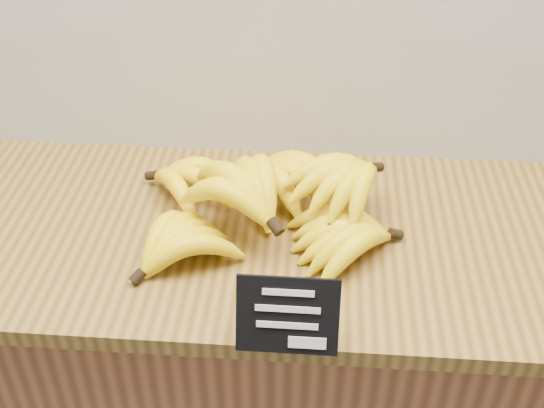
{
  "coord_description": "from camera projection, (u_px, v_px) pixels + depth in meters",
  "views": [
    {
      "loc": [
        0.13,
        1.83,
        1.67
      ],
      "look_at": [
        0.07,
        2.7,
        1.02
      ],
      "focal_mm": 45.0,
      "sensor_mm": 36.0,
      "label": 1
    }
  ],
  "objects": [
    {
      "name": "counter_top",
      "position": [
        274.0,
        235.0,
        1.19
      ],
      "size": [
        1.5,
        0.54,
        0.03
      ],
      "primitive_type": "cube",
      "color": "olive",
      "rests_on": "counter"
    },
    {
      "name": "counter",
      "position": [
        274.0,
        402.0,
        1.47
      ],
      "size": [
        1.51,
        0.5,
        0.9
      ],
      "primitive_type": "cube",
      "color": "#9B5B32",
      "rests_on": "ground"
    },
    {
      "name": "banana_pile",
      "position": [
        267.0,
        201.0,
        1.16
      ],
      "size": [
        0.49,
        0.37,
        0.13
      ],
      "color": "#FFE70A",
      "rests_on": "counter_top"
    },
    {
      "name": "chalkboard_sign",
      "position": [
        288.0,
        316.0,
        0.94
      ],
      "size": [
        0.14,
        0.04,
        0.11
      ],
      "primitive_type": "cube",
      "rotation": [
        -0.34,
        0.0,
        0.0
      ],
      "color": "black",
      "rests_on": "counter_top"
    }
  ]
}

